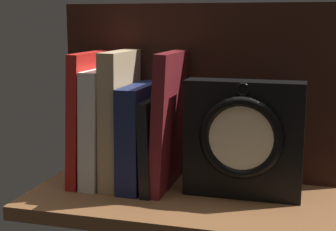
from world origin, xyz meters
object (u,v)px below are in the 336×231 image
(book_white_catcher, at_px, (103,126))
(book_black_skeptic, at_px, (156,142))
(book_red_requiem, at_px, (89,117))
(framed_clock, at_px, (243,139))
(book_navy_bierce, at_px, (140,135))
(book_tan_shortstories, at_px, (120,118))
(book_maroon_dawkins, at_px, (169,121))

(book_white_catcher, distance_m, book_black_skeptic, 0.11)
(book_red_requiem, bearing_deg, book_black_skeptic, 0.00)
(book_white_catcher, bearing_deg, framed_clock, -2.83)
(book_white_catcher, height_order, framed_clock, book_white_catcher)
(book_red_requiem, height_order, framed_clock, book_red_requiem)
(book_navy_bierce, bearing_deg, book_tan_shortstories, 180.00)
(book_red_requiem, relative_size, framed_clock, 1.21)
(book_black_skeptic, relative_size, book_maroon_dawkins, 0.67)
(book_tan_shortstories, bearing_deg, book_maroon_dawkins, 0.00)
(book_red_requiem, xyz_separation_m, book_navy_bierce, (0.11, 0.00, -0.03))
(framed_clock, bearing_deg, book_red_requiem, 177.45)
(book_black_skeptic, xyz_separation_m, framed_clock, (0.17, -0.01, 0.02))
(book_red_requiem, relative_size, book_black_skeptic, 1.47)
(book_red_requiem, xyz_separation_m, book_white_catcher, (0.03, 0.00, -0.02))
(book_navy_bierce, relative_size, framed_clock, 0.93)
(book_navy_bierce, bearing_deg, book_maroon_dawkins, 0.00)
(book_white_catcher, distance_m, book_navy_bierce, 0.08)
(book_red_requiem, relative_size, book_tan_shortstories, 0.99)
(book_tan_shortstories, relative_size, book_black_skeptic, 1.49)
(book_white_catcher, relative_size, framed_clock, 1.06)
(book_tan_shortstories, distance_m, book_navy_bierce, 0.05)
(framed_clock, bearing_deg, book_black_skeptic, 175.31)
(framed_clock, bearing_deg, book_navy_bierce, 176.09)
(book_white_catcher, distance_m, book_tan_shortstories, 0.04)
(book_red_requiem, xyz_separation_m, book_maroon_dawkins, (0.16, 0.00, 0.00))
(book_red_requiem, relative_size, book_white_catcher, 1.14)
(book_red_requiem, xyz_separation_m, book_tan_shortstories, (0.07, 0.00, 0.00))
(book_white_catcher, xyz_separation_m, book_navy_bierce, (0.08, 0.00, -0.01))
(book_tan_shortstories, height_order, book_black_skeptic, book_tan_shortstories)
(book_red_requiem, xyz_separation_m, book_black_skeptic, (0.14, 0.00, -0.04))
(book_black_skeptic, xyz_separation_m, book_maroon_dawkins, (0.02, 0.00, 0.04))
(book_tan_shortstories, xyz_separation_m, book_maroon_dawkins, (0.10, 0.00, 0.00))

